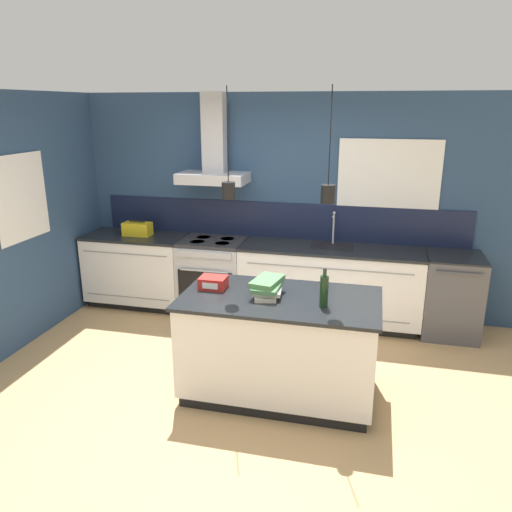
{
  "coord_description": "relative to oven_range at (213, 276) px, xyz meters",
  "views": [
    {
      "loc": [
        1.11,
        -3.78,
        2.46
      ],
      "look_at": [
        0.03,
        0.72,
        1.05
      ],
      "focal_mm": 35.0,
      "sensor_mm": 36.0,
      "label": 1
    }
  ],
  "objects": [
    {
      "name": "ground_plane",
      "position": [
        0.74,
        -1.69,
        -0.46
      ],
      "size": [
        16.0,
        16.0,
        0.0
      ],
      "primitive_type": "plane",
      "color": "tan",
      "rests_on": "ground"
    },
    {
      "name": "wall_back",
      "position": [
        0.7,
        0.32,
        0.9
      ],
      "size": [
        5.6,
        2.09,
        2.6
      ],
      "color": "navy",
      "rests_on": "ground_plane"
    },
    {
      "name": "wall_left",
      "position": [
        -1.69,
        -0.99,
        0.85
      ],
      "size": [
        0.08,
        3.8,
        2.6
      ],
      "color": "navy",
      "rests_on": "ground_plane"
    },
    {
      "name": "counter_run_left",
      "position": [
        -1.0,
        0.01,
        0.01
      ],
      "size": [
        1.26,
        0.64,
        0.91
      ],
      "color": "black",
      "rests_on": "ground_plane"
    },
    {
      "name": "counter_run_sink",
      "position": [
        1.41,
        0.01,
        0.01
      ],
      "size": [
        2.07,
        0.64,
        1.29
      ],
      "color": "black",
      "rests_on": "ground_plane"
    },
    {
      "name": "oven_range",
      "position": [
        0.0,
        0.0,
        0.0
      ],
      "size": [
        0.76,
        0.66,
        0.91
      ],
      "color": "#B5B5BA",
      "rests_on": "ground_plane"
    },
    {
      "name": "dishwasher",
      "position": [
        2.74,
        0.0,
        0.0
      ],
      "size": [
        0.6,
        0.65,
        0.91
      ],
      "color": "#4C4C51",
      "rests_on": "ground_plane"
    },
    {
      "name": "kitchen_island",
      "position": [
        1.13,
        -1.62,
        0.0
      ],
      "size": [
        1.67,
        0.92,
        0.91
      ],
      "color": "black",
      "rests_on": "ground_plane"
    },
    {
      "name": "bottle_on_island",
      "position": [
        1.51,
        -1.74,
        0.59
      ],
      "size": [
        0.07,
        0.07,
        0.32
      ],
      "color": "#193319",
      "rests_on": "kitchen_island"
    },
    {
      "name": "book_stack",
      "position": [
        1.02,
        -1.61,
        0.53
      ],
      "size": [
        0.27,
        0.39,
        0.14
      ],
      "color": "beige",
      "rests_on": "kitchen_island"
    },
    {
      "name": "red_supply_box",
      "position": [
        0.52,
        -1.55,
        0.51
      ],
      "size": [
        0.23,
        0.19,
        0.1
      ],
      "color": "red",
      "rests_on": "kitchen_island"
    },
    {
      "name": "yellow_toolbox",
      "position": [
        -0.97,
        0.0,
        0.54
      ],
      "size": [
        0.34,
        0.18,
        0.19
      ],
      "color": "gold",
      "rests_on": "counter_run_left"
    }
  ]
}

